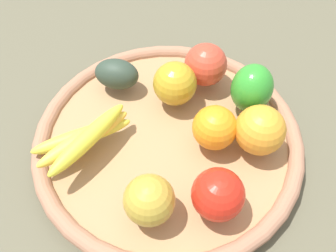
{
  "coord_description": "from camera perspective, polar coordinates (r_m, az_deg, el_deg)",
  "views": [
    {
      "loc": [
        -0.17,
        -0.33,
        0.56
      ],
      "look_at": [
        0.0,
        0.0,
        0.06
      ],
      "focal_mm": 39.55,
      "sensor_mm": 36.0,
      "label": 1
    }
  ],
  "objects": [
    {
      "name": "avocado",
      "position": [
        0.69,
        -7.91,
        7.94
      ],
      "size": [
        0.1,
        0.1,
        0.06
      ],
      "primitive_type": "ellipsoid",
      "rotation": [
        0.0,
        0.0,
        2.44
      ],
      "color": "#2D3D2F",
      "rests_on": "basket"
    },
    {
      "name": "apple_2",
      "position": [
        0.54,
        8.02,
        -10.25
      ],
      "size": [
        0.1,
        0.1,
        0.08
      ],
      "primitive_type": "sphere",
      "rotation": [
        0.0,
        0.0,
        2.74
      ],
      "color": "red",
      "rests_on": "basket"
    },
    {
      "name": "banana_bunch",
      "position": [
        0.61,
        -12.75,
        -1.76
      ],
      "size": [
        0.17,
        0.1,
        0.05
      ],
      "color": "yellow",
      "rests_on": "basket"
    },
    {
      "name": "apple_1",
      "position": [
        0.69,
        5.82,
        9.39
      ],
      "size": [
        0.11,
        0.11,
        0.08
      ],
      "primitive_type": "sphere",
      "rotation": [
        0.0,
        0.0,
        2.68
      ],
      "color": "#CA402B",
      "rests_on": "basket"
    },
    {
      "name": "apple_3",
      "position": [
        0.66,
        1.07,
        6.56
      ],
      "size": [
        0.11,
        0.11,
        0.08
      ],
      "primitive_type": "sphere",
      "rotation": [
        0.0,
        0.0,
        2.25
      ],
      "color": "#B89121",
      "rests_on": "basket"
    },
    {
      "name": "apple_0",
      "position": [
        0.53,
        -2.91,
        -11.33
      ],
      "size": [
        0.1,
        0.1,
        0.07
      ],
      "primitive_type": "sphere",
      "rotation": [
        0.0,
        0.0,
        1.97
      ],
      "color": "#B49432",
      "rests_on": "basket"
    },
    {
      "name": "basket",
      "position": [
        0.65,
        -0.0,
        -2.14
      ],
      "size": [
        0.47,
        0.47,
        0.04
      ],
      "color": "#A57B51",
      "rests_on": "ground_plane"
    },
    {
      "name": "bell_pepper",
      "position": [
        0.66,
        12.8,
        5.71
      ],
      "size": [
        0.11,
        0.1,
        0.09
      ],
      "primitive_type": "ellipsoid",
      "rotation": [
        0.0,
        0.0,
        0.62
      ],
      "color": "green",
      "rests_on": "basket"
    },
    {
      "name": "orange_1",
      "position": [
        0.61,
        13.98,
        -0.61
      ],
      "size": [
        0.11,
        0.11,
        0.08
      ],
      "primitive_type": "sphere",
      "rotation": [
        0.0,
        0.0,
        1.93
      ],
      "color": "orange",
      "rests_on": "basket"
    },
    {
      "name": "orange_0",
      "position": [
        0.6,
        7.2,
        -0.25
      ],
      "size": [
        0.09,
        0.09,
        0.07
      ],
      "primitive_type": "sphere",
      "rotation": [
        0.0,
        0.0,
        2.94
      ],
      "color": "orange",
      "rests_on": "basket"
    },
    {
      "name": "ground_plane",
      "position": [
        0.67,
        -0.0,
        -3.16
      ],
      "size": [
        2.4,
        2.4,
        0.0
      ],
      "primitive_type": "plane",
      "color": "brown",
      "rests_on": "ground"
    }
  ]
}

